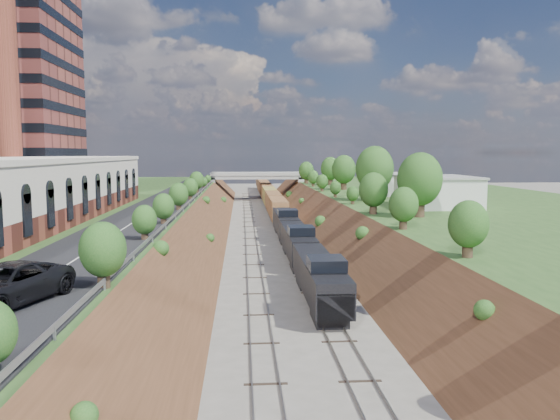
# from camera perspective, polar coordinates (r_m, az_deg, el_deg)

# --- Properties ---
(platform_left) EXTENTS (44.00, 180.00, 5.00)m
(platform_left) POSITION_cam_1_polar(r_m,az_deg,el_deg) (88.20, -23.29, -1.03)
(platform_left) COLOR #2F5021
(platform_left) RESTS_ON ground
(platform_right) EXTENTS (44.00, 180.00, 5.00)m
(platform_right) POSITION_cam_1_polar(r_m,az_deg,el_deg) (91.00, 19.90, -0.69)
(platform_right) COLOR #2F5021
(platform_right) RESTS_ON ground
(embankment_left) EXTENTS (10.00, 180.00, 10.00)m
(embankment_left) POSITION_cam_1_polar(r_m,az_deg,el_deg) (83.87, -8.87, -2.67)
(embankment_left) COLOR brown
(embankment_left) RESTS_ON ground
(embankment_right) EXTENTS (10.00, 180.00, 10.00)m
(embankment_right) POSITION_cam_1_polar(r_m,az_deg,el_deg) (84.86, 6.11, -2.53)
(embankment_right) COLOR brown
(embankment_right) RESTS_ON ground
(rail_left_track) EXTENTS (1.58, 180.00, 0.18)m
(rail_left_track) POSITION_cam_1_polar(r_m,az_deg,el_deg) (83.56, -3.12, -2.58)
(rail_left_track) COLOR gray
(rail_left_track) RESTS_ON ground
(rail_right_track) EXTENTS (1.58, 180.00, 0.18)m
(rail_right_track) POSITION_cam_1_polar(r_m,az_deg,el_deg) (83.80, 0.45, -2.54)
(rail_right_track) COLOR gray
(rail_right_track) RESTS_ON ground
(road) EXTENTS (8.00, 180.00, 0.10)m
(road) POSITION_cam_1_polar(r_m,az_deg,el_deg) (83.78, -11.99, 0.74)
(road) COLOR black
(road) RESTS_ON platform_left
(guardrail) EXTENTS (0.10, 171.00, 0.70)m
(guardrail) POSITION_cam_1_polar(r_m,az_deg,el_deg) (83.06, -9.22, 1.09)
(guardrail) COLOR #99999E
(guardrail) RESTS_ON platform_left
(commercial_building) EXTENTS (14.30, 62.30, 7.00)m
(commercial_building) POSITION_cam_1_polar(r_m,az_deg,el_deg) (65.39, -25.70, 1.87)
(commercial_building) COLOR brown
(commercial_building) RESTS_ON platform_left
(smokestack) EXTENTS (3.20, 3.20, 40.00)m
(smokestack) POSITION_cam_1_polar(r_m,az_deg,el_deg) (85.86, -26.78, 13.71)
(smokestack) COLOR brown
(smokestack) RESTS_ON platform_left
(overpass) EXTENTS (24.50, 8.30, 7.40)m
(overpass) POSITION_cam_1_polar(r_m,az_deg,el_deg) (144.87, -2.48, 2.98)
(overpass) COLOR gray
(overpass) RESTS_ON ground
(white_building_near) EXTENTS (9.00, 12.00, 4.00)m
(white_building_near) POSITION_cam_1_polar(r_m,az_deg,el_deg) (79.65, 16.08, 1.78)
(white_building_near) COLOR silver
(white_building_near) RESTS_ON platform_right
(white_building_far) EXTENTS (8.00, 10.00, 3.60)m
(white_building_far) POSITION_cam_1_polar(r_m,az_deg,el_deg) (100.43, 11.52, 2.60)
(white_building_far) COLOR silver
(white_building_far) RESTS_ON platform_right
(tree_right_large) EXTENTS (5.25, 5.25, 7.61)m
(tree_right_large) POSITION_cam_1_polar(r_m,az_deg,el_deg) (66.06, 14.40, 3.07)
(tree_right_large) COLOR #473323
(tree_right_large) RESTS_ON platform_right
(tree_left_crest) EXTENTS (2.45, 2.45, 3.55)m
(tree_left_crest) POSITION_cam_1_polar(r_m,az_deg,el_deg) (43.71, -14.49, -1.42)
(tree_left_crest) COLOR #473323
(tree_left_crest) RESTS_ON platform_left
(freight_train) EXTENTS (2.83, 159.96, 4.55)m
(freight_train) POSITION_cam_1_polar(r_m,az_deg,el_deg) (119.99, -0.91, 1.19)
(freight_train) COLOR black
(freight_train) RESTS_ON ground
(suv) EXTENTS (5.57, 7.90, 2.00)m
(suv) POSITION_cam_1_polar(r_m,az_deg,el_deg) (30.15, -26.78, -6.98)
(suv) COLOR black
(suv) RESTS_ON road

